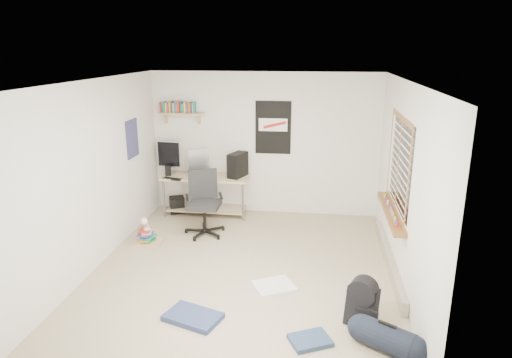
# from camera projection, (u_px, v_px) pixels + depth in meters

# --- Properties ---
(floor) EXTENTS (4.00, 4.50, 0.01)m
(floor) POSITION_uv_depth(u_px,v_px,m) (245.00, 268.00, 6.22)
(floor) COLOR gray
(floor) RESTS_ON ground
(ceiling) EXTENTS (4.00, 4.50, 0.01)m
(ceiling) POSITION_uv_depth(u_px,v_px,m) (243.00, 80.00, 5.52)
(ceiling) COLOR white
(ceiling) RESTS_ON ground
(back_wall) EXTENTS (4.00, 0.01, 2.50)m
(back_wall) POSITION_uv_depth(u_px,v_px,m) (265.00, 144.00, 8.02)
(back_wall) COLOR silver
(back_wall) RESTS_ON ground
(left_wall) EXTENTS (0.01, 4.50, 2.50)m
(left_wall) POSITION_uv_depth(u_px,v_px,m) (97.00, 174.00, 6.14)
(left_wall) COLOR silver
(left_wall) RESTS_ON ground
(right_wall) EXTENTS (0.01, 4.50, 2.50)m
(right_wall) POSITION_uv_depth(u_px,v_px,m) (404.00, 186.00, 5.61)
(right_wall) COLOR silver
(right_wall) RESTS_ON ground
(desk) EXTENTS (1.65, 1.08, 0.69)m
(desk) POSITION_uv_depth(u_px,v_px,m) (207.00, 194.00, 8.16)
(desk) COLOR beige
(desk) RESTS_ON floor
(monitor_left) EXTENTS (0.46, 0.16, 0.49)m
(monitor_left) POSITION_uv_depth(u_px,v_px,m) (169.00, 162.00, 8.08)
(monitor_left) COLOR #A0A1A5
(monitor_left) RESTS_ON desk
(monitor_right) EXTENTS (0.36, 0.20, 0.39)m
(monitor_right) POSITION_uv_depth(u_px,v_px,m) (199.00, 168.00, 7.83)
(monitor_right) COLOR #97989C
(monitor_right) RESTS_ON desk
(pc_tower) EXTENTS (0.33, 0.46, 0.44)m
(pc_tower) POSITION_uv_depth(u_px,v_px,m) (238.00, 165.00, 7.93)
(pc_tower) COLOR black
(pc_tower) RESTS_ON desk
(keyboard) EXTENTS (0.38, 0.21, 0.02)m
(keyboard) POSITION_uv_depth(u_px,v_px,m) (172.00, 179.00, 7.87)
(keyboard) COLOR black
(keyboard) RESTS_ON desk
(speaker_left) EXTENTS (0.13, 0.13, 0.20)m
(speaker_left) POSITION_uv_depth(u_px,v_px,m) (168.00, 171.00, 8.03)
(speaker_left) COLOR black
(speaker_left) RESTS_ON desk
(speaker_right) EXTENTS (0.12, 0.12, 0.19)m
(speaker_right) POSITION_uv_depth(u_px,v_px,m) (198.00, 175.00, 7.79)
(speaker_right) COLOR black
(speaker_right) RESTS_ON desk
(office_chair) EXTENTS (0.85, 0.85, 1.03)m
(office_chair) POSITION_uv_depth(u_px,v_px,m) (204.00, 205.00, 7.20)
(office_chair) COLOR black
(office_chair) RESTS_ON floor
(wall_shelf) EXTENTS (0.80, 0.22, 0.24)m
(wall_shelf) POSITION_uv_depth(u_px,v_px,m) (181.00, 113.00, 7.95)
(wall_shelf) COLOR tan
(wall_shelf) RESTS_ON back_wall
(poster_back_wall) EXTENTS (0.62, 0.03, 0.92)m
(poster_back_wall) POSITION_uv_depth(u_px,v_px,m) (273.00, 128.00, 7.89)
(poster_back_wall) COLOR black
(poster_back_wall) RESTS_ON back_wall
(poster_left_wall) EXTENTS (0.02, 0.42, 0.60)m
(poster_left_wall) POSITION_uv_depth(u_px,v_px,m) (132.00, 139.00, 7.20)
(poster_left_wall) COLOR navy
(poster_left_wall) RESTS_ON left_wall
(window) EXTENTS (0.10, 1.50, 1.26)m
(window) POSITION_uv_depth(u_px,v_px,m) (397.00, 164.00, 5.85)
(window) COLOR brown
(window) RESTS_ON right_wall
(baseboard_heater) EXTENTS (0.08, 2.50, 0.18)m
(baseboard_heater) POSITION_uv_depth(u_px,v_px,m) (389.00, 260.00, 6.23)
(baseboard_heater) COLOR #B7B2A8
(baseboard_heater) RESTS_ON floor
(backpack) EXTENTS (0.39, 0.36, 0.43)m
(backpack) POSITION_uv_depth(u_px,v_px,m) (362.00, 306.00, 4.93)
(backpack) COLOR black
(backpack) RESTS_ON floor
(duffel_bag) EXTENTS (0.39, 0.39, 0.55)m
(duffel_bag) POSITION_uv_depth(u_px,v_px,m) (386.00, 338.00, 4.49)
(duffel_bag) COLOR black
(duffel_bag) RESTS_ON floor
(tshirt) EXTENTS (0.62, 0.59, 0.04)m
(tshirt) POSITION_uv_depth(u_px,v_px,m) (274.00, 286.00, 5.69)
(tshirt) COLOR silver
(tshirt) RESTS_ON floor
(jeans_a) EXTENTS (0.69, 0.56, 0.07)m
(jeans_a) POSITION_uv_depth(u_px,v_px,m) (193.00, 317.00, 5.03)
(jeans_a) COLOR navy
(jeans_a) RESTS_ON floor
(jeans_b) EXTENTS (0.49, 0.44, 0.05)m
(jeans_b) POSITION_uv_depth(u_px,v_px,m) (310.00, 340.00, 4.64)
(jeans_b) COLOR navy
(jeans_b) RESTS_ON floor
(book_stack) EXTENTS (0.44, 0.37, 0.28)m
(book_stack) POSITION_uv_depth(u_px,v_px,m) (147.00, 233.00, 6.99)
(book_stack) COLOR brown
(book_stack) RESTS_ON floor
(desk_lamp) EXTENTS (0.14, 0.20, 0.19)m
(desk_lamp) POSITION_uv_depth(u_px,v_px,m) (147.00, 220.00, 6.90)
(desk_lamp) COLOR silver
(desk_lamp) RESTS_ON book_stack
(subwoofer) EXTENTS (0.33, 0.33, 0.29)m
(subwoofer) POSITION_uv_depth(u_px,v_px,m) (177.00, 205.00, 8.27)
(subwoofer) COLOR black
(subwoofer) RESTS_ON floor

